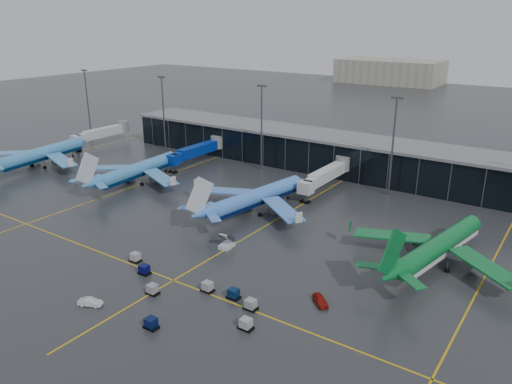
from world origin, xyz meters
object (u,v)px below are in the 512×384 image
Objects in this scene: airliner_klm_near at (257,187)px; service_van_red at (320,300)px; airliner_arkefly at (138,162)px; baggage_carts at (188,292)px; airliner_klm_west at (41,146)px; service_van_white at (90,302)px; mobile_airstair at (227,244)px; airliner_aer_lingus at (441,234)px.

service_van_red is (31.43, -27.99, -5.33)m from airliner_klm_near.
baggage_carts is (52.15, -37.97, -5.23)m from airliner_arkefly.
airliner_klm_west is 10.57× the size of service_van_white.
airliner_klm_west is 12.03× the size of mobile_airstair.
airliner_arkefly is 64.72m from baggage_carts.
mobile_airstair is 26.57m from service_van_red.
airliner_klm_west reaches higher than airliner_arkefly.
airliner_arkefly reaches higher than baggage_carts.
airliner_arkefly is 50.31m from mobile_airstair.
mobile_airstair is (6.11, -19.91, -5.26)m from airliner_klm_near.
airliner_klm_near is 40.55m from baggage_carts.
airliner_klm_near reaches higher than airliner_arkefly.
airliner_aer_lingus reaches higher than service_van_red.
mobile_airstair is 0.88× the size of service_van_white.
airliner_klm_near reaches higher than service_van_red.
service_van_white is at bearing -105.53° from mobile_airstair.
mobile_airstair is at bearing -34.45° from service_van_white.
airliner_klm_west reaches higher than mobile_airstair.
baggage_carts reaches higher than service_van_red.
airliner_klm_near is 1.22× the size of baggage_carts.
airliner_arkefly is at bearing -171.50° from airliner_aer_lingus.
airliner_klm_near reaches higher than service_van_white.
airliner_aer_lingus is at bearing 4.55° from airliner_klm_near.
airliner_klm_near is 1.00× the size of airliner_aer_lingus.
airliner_aer_lingus is at bearing -67.10° from service_van_white.
airliner_klm_west is at bearing -168.22° from airliner_aer_lingus.
airliner_aer_lingus is at bearing 18.51° from mobile_airstair.
service_van_white is at bearing 167.27° from service_van_red.
airliner_klm_west reaches higher than baggage_carts.
service_van_white is (-41.92, -46.27, -5.37)m from airliner_aer_lingus.
service_van_red is 37.02m from service_van_white.
airliner_klm_west is 10.09× the size of service_van_red.
airliner_klm_west is at bearing 160.02° from baggage_carts.
airliner_aer_lingus is 1.22× the size of baggage_carts.
mobile_airstair is (82.80, -13.92, -5.60)m from airliner_klm_west.
airliner_klm_west is 110.47m from service_van_red.
airliner_klm_near reaches higher than mobile_airstair.
baggage_carts is at bearing -69.99° from service_van_white.
airliner_aer_lingus is 28.03m from service_van_red.
airliner_klm_near is at bearing -3.75° from airliner_klm_west.
service_van_red is at bearing -23.68° from mobile_airstair.
airliner_klm_west reaches higher than airliner_klm_near.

